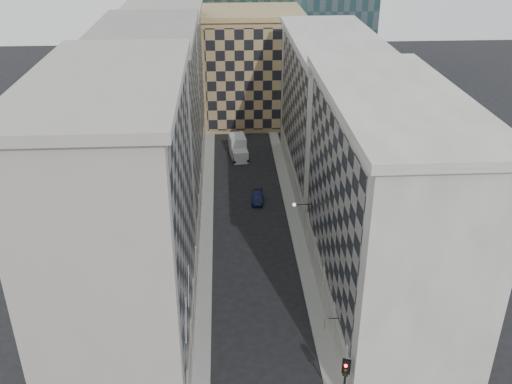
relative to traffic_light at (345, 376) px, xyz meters
name	(u,v)px	position (x,y,z in m)	size (l,w,h in m)	color
sidewalk_west	(207,229)	(-10.66, 27.63, -3.61)	(1.50, 100.00, 0.15)	gray
sidewalk_east	(295,226)	(-0.16, 27.63, -3.61)	(1.50, 100.00, 0.15)	gray
bldg_left_a	(123,225)	(-16.29, 8.63, 8.14)	(10.80, 22.80, 23.70)	#A19B91
bldg_left_b	(153,131)	(-16.29, 30.63, 7.64)	(10.80, 22.80, 22.70)	gray
bldg_left_c	(169,81)	(-16.29, 52.63, 7.14)	(10.80, 22.80, 21.70)	#A19B91
bldg_right_a	(384,209)	(5.47, 12.63, 6.63)	(10.80, 26.80, 20.70)	#A5A298
bldg_right_b	(330,113)	(5.48, 39.63, 6.16)	(10.80, 28.80, 19.70)	#A5A298
tan_block	(251,67)	(-3.41, 65.52, 5.75)	(16.80, 14.80, 18.80)	tan
flagpoles_left	(187,302)	(-11.31, 3.63, 4.31)	(0.10, 6.33, 2.33)	gray
bracket_lamp	(296,205)	(-1.03, 21.63, 2.51)	(1.98, 0.36, 0.36)	black
traffic_light	(345,376)	(0.00, 0.00, 0.00)	(0.61, 0.60, 4.94)	black
box_truck	(238,148)	(-6.26, 49.05, -2.36)	(2.92, 5.79, 3.05)	silver
dark_car	(257,197)	(-4.26, 34.32, -3.04)	(1.37, 3.92, 1.29)	#0E1533
shop_sign	(326,323)	(-0.45, 5.71, 0.14)	(1.19, 0.76, 0.84)	black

